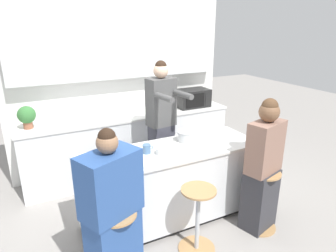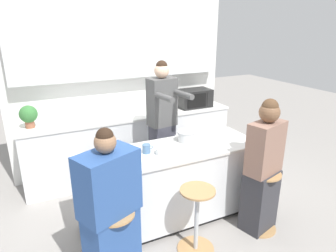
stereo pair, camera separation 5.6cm
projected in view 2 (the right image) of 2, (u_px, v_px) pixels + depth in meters
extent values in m
plane|color=gray|center=(171.00, 218.00, 3.59)|extent=(16.00, 16.00, 0.00)
cube|color=silver|center=(122.00, 83.00, 4.57)|extent=(3.36, 0.06, 2.70)
cube|color=silver|center=(123.00, 52.00, 4.32)|extent=(3.09, 0.16, 0.75)
cube|color=silver|center=(132.00, 145.00, 4.58)|extent=(3.09, 0.57, 0.91)
cube|color=silver|center=(131.00, 115.00, 4.43)|extent=(3.12, 0.60, 0.03)
cube|color=black|center=(171.00, 216.00, 3.58)|extent=(1.95, 0.57, 0.06)
cube|color=silver|center=(171.00, 184.00, 3.44)|extent=(2.03, 0.65, 0.81)
cube|color=silver|center=(171.00, 150.00, 3.30)|extent=(2.07, 0.69, 0.03)
cylinder|color=#B7BABC|center=(117.00, 247.00, 2.63)|extent=(0.04, 0.04, 0.66)
cylinder|color=tan|center=(114.00, 214.00, 2.52)|extent=(0.35, 0.35, 0.02)
cylinder|color=tan|center=(196.00, 248.00, 3.09)|extent=(0.38, 0.38, 0.01)
cylinder|color=#B7BABC|center=(197.00, 221.00, 2.98)|extent=(0.04, 0.04, 0.66)
cylinder|color=tan|center=(198.00, 191.00, 2.87)|extent=(0.35, 0.35, 0.02)
cylinder|color=tan|center=(259.00, 227.00, 3.42)|extent=(0.38, 0.38, 0.01)
cylinder|color=#B7BABC|center=(262.00, 201.00, 3.31)|extent=(0.04, 0.04, 0.66)
cylinder|color=tan|center=(265.00, 174.00, 3.20)|extent=(0.35, 0.35, 0.02)
cube|color=#383842|center=(162.00, 158.00, 4.07)|extent=(0.32, 0.26, 0.95)
cube|color=#4C4C4C|center=(162.00, 102.00, 3.81)|extent=(0.37, 0.26, 0.61)
cylinder|color=#4C4C4C|center=(165.00, 97.00, 3.48)|extent=(0.11, 0.34, 0.07)
cylinder|color=#4C4C4C|center=(184.00, 95.00, 3.62)|extent=(0.11, 0.34, 0.07)
sphere|color=#DBB293|center=(162.00, 71.00, 3.68)|extent=(0.21, 0.21, 0.19)
sphere|color=black|center=(162.00, 66.00, 3.67)|extent=(0.16, 0.16, 0.15)
cube|color=#2D5193|center=(113.00, 246.00, 2.63)|extent=(0.52, 0.42, 0.70)
cube|color=#2D5193|center=(108.00, 184.00, 2.43)|extent=(0.56, 0.45, 0.55)
sphere|color=#936B4C|center=(105.00, 142.00, 2.31)|extent=(0.23, 0.23, 0.18)
sphere|color=black|center=(105.00, 136.00, 2.30)|extent=(0.18, 0.18, 0.14)
cube|color=#333338|center=(259.00, 200.00, 3.33)|extent=(0.43, 0.36, 0.70)
cube|color=#896656|center=(265.00, 148.00, 3.12)|extent=(0.46, 0.32, 0.56)
sphere|color=brown|center=(269.00, 112.00, 3.00)|extent=(0.26, 0.26, 0.21)
sphere|color=#513823|center=(270.00, 107.00, 2.98)|extent=(0.21, 0.21, 0.17)
cylinder|color=#B7BABC|center=(186.00, 137.00, 3.51)|extent=(0.20, 0.20, 0.11)
cylinder|color=#B7BABC|center=(186.00, 132.00, 3.49)|extent=(0.21, 0.21, 0.01)
cylinder|color=#B7BABC|center=(177.00, 135.00, 3.44)|extent=(0.05, 0.01, 0.01)
cylinder|color=#B7BABC|center=(195.00, 132.00, 3.55)|extent=(0.05, 0.01, 0.01)
cylinder|color=white|center=(164.00, 151.00, 3.17)|extent=(0.17, 0.17, 0.07)
cylinder|color=silver|center=(105.00, 155.00, 3.05)|extent=(0.22, 0.22, 0.08)
cylinder|color=#4C7099|center=(146.00, 149.00, 3.19)|extent=(0.09, 0.09, 0.10)
torus|color=#4C7099|center=(151.00, 147.00, 3.21)|extent=(0.04, 0.01, 0.04)
ellipsoid|color=yellow|center=(113.00, 167.00, 2.84)|extent=(0.13, 0.05, 0.05)
ellipsoid|color=yellow|center=(109.00, 166.00, 2.86)|extent=(0.10, 0.12, 0.05)
ellipsoid|color=yellow|center=(115.00, 165.00, 2.88)|extent=(0.11, 0.11, 0.05)
cube|color=black|center=(194.00, 98.00, 4.78)|extent=(0.53, 0.32, 0.28)
cube|color=black|center=(197.00, 101.00, 4.62)|extent=(0.33, 0.01, 0.22)
cube|color=black|center=(210.00, 99.00, 4.72)|extent=(0.09, 0.01, 0.23)
cylinder|color=#93563D|center=(30.00, 124.00, 3.85)|extent=(0.12, 0.12, 0.09)
sphere|color=#387538|center=(28.00, 114.00, 3.80)|extent=(0.22, 0.22, 0.22)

